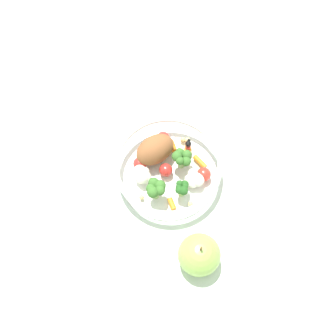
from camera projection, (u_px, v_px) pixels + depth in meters
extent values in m
plane|color=silver|center=(162.00, 178.00, 0.81)|extent=(2.40, 2.40, 0.00)
cylinder|color=white|center=(168.00, 173.00, 0.81)|extent=(0.20, 0.20, 0.01)
torus|color=white|center=(168.00, 164.00, 0.77)|extent=(0.21, 0.21, 0.01)
ellipsoid|color=brown|center=(155.00, 150.00, 0.80)|extent=(0.10, 0.09, 0.06)
cylinder|color=#8EB766|center=(181.00, 163.00, 0.80)|extent=(0.01, 0.01, 0.02)
sphere|color=#386B28|center=(177.00, 156.00, 0.78)|extent=(0.02, 0.02, 0.02)
sphere|color=#386B28|center=(180.00, 161.00, 0.77)|extent=(0.02, 0.02, 0.02)
sphere|color=#386B28|center=(186.00, 161.00, 0.78)|extent=(0.02, 0.02, 0.02)
sphere|color=#386B28|center=(187.00, 155.00, 0.78)|extent=(0.02, 0.02, 0.02)
sphere|color=#386B28|center=(180.00, 152.00, 0.78)|extent=(0.02, 0.02, 0.02)
cylinder|color=#8EB766|center=(156.00, 193.00, 0.77)|extent=(0.01, 0.01, 0.03)
sphere|color=#386B28|center=(151.00, 188.00, 0.75)|extent=(0.02, 0.02, 0.02)
sphere|color=#386B28|center=(153.00, 192.00, 0.74)|extent=(0.02, 0.02, 0.02)
sphere|color=#386B28|center=(158.00, 190.00, 0.74)|extent=(0.02, 0.02, 0.02)
sphere|color=#386B28|center=(160.00, 186.00, 0.75)|extent=(0.02, 0.02, 0.02)
sphere|color=#386B28|center=(154.00, 183.00, 0.75)|extent=(0.02, 0.02, 0.02)
cylinder|color=#7FAD5B|center=(181.00, 192.00, 0.78)|extent=(0.01, 0.01, 0.02)
sphere|color=#23561E|center=(179.00, 188.00, 0.76)|extent=(0.01, 0.01, 0.01)
sphere|color=#23561E|center=(179.00, 190.00, 0.76)|extent=(0.01, 0.01, 0.01)
sphere|color=#23561E|center=(184.00, 191.00, 0.75)|extent=(0.02, 0.02, 0.02)
sphere|color=#23561E|center=(185.00, 187.00, 0.76)|extent=(0.01, 0.01, 0.01)
sphere|color=#23561E|center=(185.00, 184.00, 0.76)|extent=(0.01, 0.01, 0.01)
sphere|color=#23561E|center=(180.00, 184.00, 0.76)|extent=(0.01, 0.01, 0.01)
sphere|color=silver|center=(140.00, 177.00, 0.78)|extent=(0.02, 0.02, 0.02)
sphere|color=silver|center=(142.00, 177.00, 0.79)|extent=(0.03, 0.03, 0.03)
sphere|color=silver|center=(143.00, 177.00, 0.78)|extent=(0.03, 0.03, 0.03)
sphere|color=silver|center=(145.00, 177.00, 0.78)|extent=(0.02, 0.02, 0.02)
sphere|color=silver|center=(144.00, 170.00, 0.79)|extent=(0.02, 0.02, 0.02)
sphere|color=silver|center=(140.00, 172.00, 0.79)|extent=(0.03, 0.03, 0.03)
sphere|color=white|center=(190.00, 180.00, 0.79)|extent=(0.02, 0.02, 0.02)
sphere|color=white|center=(193.00, 182.00, 0.78)|extent=(0.02, 0.02, 0.02)
sphere|color=white|center=(197.00, 180.00, 0.78)|extent=(0.03, 0.03, 0.03)
sphere|color=white|center=(193.00, 175.00, 0.79)|extent=(0.02, 0.02, 0.02)
cube|color=yellow|center=(188.00, 149.00, 0.83)|extent=(0.02, 0.01, 0.00)
cylinder|color=red|center=(188.00, 147.00, 0.82)|extent=(0.01, 0.01, 0.02)
sphere|color=black|center=(188.00, 144.00, 0.81)|extent=(0.01, 0.01, 0.01)
sphere|color=black|center=(189.00, 140.00, 0.80)|extent=(0.01, 0.01, 0.01)
sphere|color=black|center=(188.00, 145.00, 0.80)|extent=(0.01, 0.01, 0.01)
cylinder|color=orange|center=(172.00, 146.00, 0.82)|extent=(0.02, 0.03, 0.01)
cylinder|color=orange|center=(200.00, 162.00, 0.81)|extent=(0.03, 0.03, 0.01)
cylinder|color=orange|center=(172.00, 204.00, 0.77)|extent=(0.02, 0.03, 0.01)
sphere|color=red|center=(140.00, 164.00, 0.80)|extent=(0.03, 0.03, 0.03)
sphere|color=red|center=(204.00, 173.00, 0.79)|extent=(0.03, 0.03, 0.03)
sphere|color=red|center=(165.00, 138.00, 0.82)|extent=(0.03, 0.03, 0.03)
sphere|color=red|center=(166.00, 170.00, 0.79)|extent=(0.03, 0.03, 0.03)
sphere|color=tan|center=(191.00, 204.00, 0.77)|extent=(0.01, 0.01, 0.01)
sphere|color=#D1B775|center=(187.00, 140.00, 0.83)|extent=(0.01, 0.01, 0.01)
sphere|color=tan|center=(189.00, 153.00, 0.82)|extent=(0.01, 0.01, 0.01)
sphere|color=tan|center=(177.00, 153.00, 0.82)|extent=(0.01, 0.01, 0.01)
sphere|color=tan|center=(183.00, 140.00, 0.83)|extent=(0.01, 0.01, 0.01)
sphere|color=tan|center=(141.00, 197.00, 0.78)|extent=(0.01, 0.01, 0.01)
sphere|color=#8CB74C|center=(199.00, 255.00, 0.71)|extent=(0.08, 0.08, 0.08)
cylinder|color=brown|center=(201.00, 249.00, 0.67)|extent=(0.00, 0.00, 0.01)
cube|color=white|center=(206.00, 77.00, 0.91)|extent=(0.15, 0.15, 0.01)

